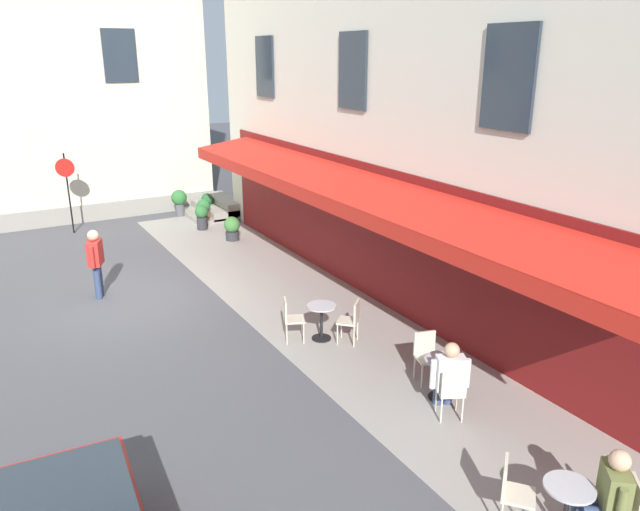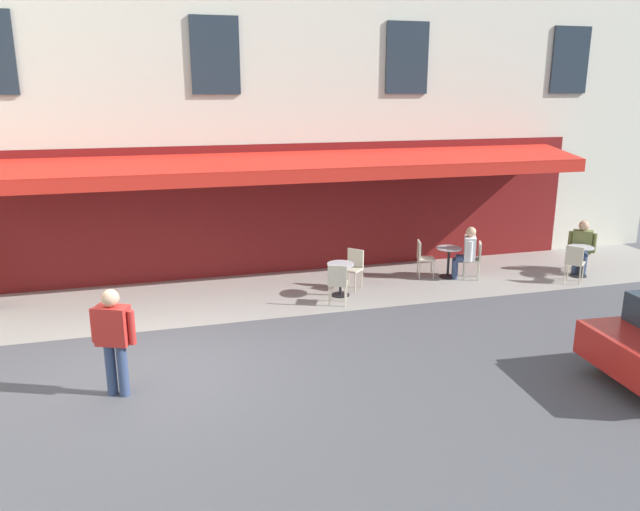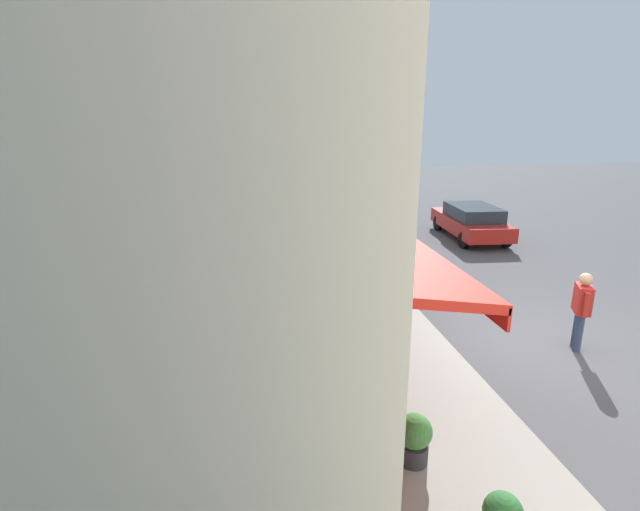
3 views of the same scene
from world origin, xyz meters
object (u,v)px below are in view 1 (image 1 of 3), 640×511
cafe_chair_cream_under_awning (352,318)px  potted_plant_mid_terrace (204,210)px  cafe_table_streetside (567,504)px  seated_patron_in_olive (607,494)px  cafe_chair_cream_back_row (452,389)px  no_parking_sign (67,179)px  cafe_chair_cream_by_window (624,507)px  potted_plant_by_steps (179,200)px  cafe_chair_cream_corner_right (290,316)px  cafe_table_near_entrance (321,317)px  cafe_table_mid_terrace (441,373)px  walking_pedestrian_in_red (96,259)px  potted_plant_entrance_left (208,203)px  seated_companion_in_white (449,375)px  cafe_chair_cream_corner_left (426,352)px  cafe_chair_cream_kerbside (512,488)px  potted_plant_under_sign (202,216)px  potted_plant_entrance_right (232,228)px

cafe_chair_cream_under_awning → potted_plant_mid_terrace: (10.34, -0.63, -0.12)m
cafe_table_streetside → seated_patron_in_olive: (-0.27, -0.32, 0.21)m
cafe_table_streetside → potted_plant_mid_terrace: bearing=-4.5°
cafe_chair_cream_back_row → no_parking_sign: (14.24, 3.43, 1.25)m
cafe_chair_cream_by_window → potted_plant_by_steps: size_ratio=0.96×
cafe_chair_cream_corner_right → cafe_chair_cream_back_row: bearing=-166.5°
cafe_chair_cream_corner_right → cafe_table_streetside: (-6.35, -0.40, -0.06)m
cafe_chair_cream_by_window → potted_plant_mid_terrace: size_ratio=1.12×
cafe_chair_cream_back_row → seated_patron_in_olive: (-2.85, 0.19, 0.15)m
cafe_table_near_entrance → no_parking_sign: 11.24m
cafe_table_mid_terrace → walking_pedestrian_in_red: bearing=28.3°
walking_pedestrian_in_red → potted_plant_entrance_left: walking_pedestrian_in_red is taller
walking_pedestrian_in_red → cafe_chair_cream_back_row: bearing=-155.0°
seated_companion_in_white → potted_plant_mid_terrace: (13.21, -0.65, -0.27)m
cafe_chair_cream_back_row → potted_plant_by_steps: potted_plant_by_steps is taller
potted_plant_by_steps → potted_plant_mid_terrace: 1.33m
cafe_table_streetside → seated_companion_in_white: size_ratio=0.58×
seated_patron_in_olive → cafe_chair_cream_corner_left: bearing=-9.1°
seated_companion_in_white → walking_pedestrian_in_red: size_ratio=0.77×
cafe_chair_cream_back_row → cafe_chair_cream_corner_left: (1.17, -0.46, 0.00)m
cafe_table_near_entrance → seated_companion_in_white: 3.36m
cafe_chair_cream_corner_left → cafe_chair_cream_kerbside: bearing=157.2°
cafe_chair_cream_by_window → no_parking_sign: no_parking_sign is taller
seated_companion_in_white → potted_plant_under_sign: (12.34, -0.26, -0.23)m
cafe_table_near_entrance → potted_plant_mid_terrace: (9.88, -1.07, -0.07)m
cafe_chair_cream_under_awning → potted_plant_by_steps: size_ratio=0.96×
cafe_chair_cream_by_window → potted_plant_under_sign: cafe_chair_cream_by_window is taller
cafe_chair_cream_under_awning → potted_plant_under_sign: cafe_chair_cream_under_awning is taller
cafe_chair_cream_under_awning → cafe_chair_cream_back_row: bearing=177.8°
cafe_table_streetside → potted_plant_by_steps: size_ratio=0.79×
cafe_table_streetside → seated_patron_in_olive: 0.47m
cafe_chair_cream_under_awning → cafe_table_streetside: 5.68m
potted_plant_entrance_right → cafe_chair_cream_back_row: bearing=176.0°
potted_plant_by_steps → cafe_chair_cream_back_row: bearing=178.9°
no_parking_sign → potted_plant_entrance_right: (-3.35, -4.19, -1.39)m
cafe_chair_cream_by_window → potted_plant_under_sign: 15.53m
cafe_table_mid_terrace → potted_plant_mid_terrace: size_ratio=0.92×
cafe_chair_cream_by_window → potted_plant_mid_terrace: (16.40, -0.77, -0.12)m
cafe_chair_cream_kerbside → no_parking_sign: bearing=8.7°
cafe_chair_cream_corner_right → cafe_chair_cream_by_window: bearing=-172.6°
potted_plant_under_sign → potted_plant_entrance_right: potted_plant_under_sign is taller
cafe_table_near_entrance → seated_companion_in_white: (-3.33, -0.42, 0.20)m
cafe_table_streetside → potted_plant_entrance_right: 13.53m
walking_pedestrian_in_red → no_parking_sign: size_ratio=0.65×
cafe_chair_cream_corner_left → cafe_chair_cream_kerbside: size_ratio=1.00×
cafe_chair_cream_kerbside → potted_plant_mid_terrace: 15.60m
cafe_table_streetside → cafe_chair_cream_by_window: size_ratio=0.82×
potted_plant_by_steps → potted_plant_entrance_right: bearing=-172.7°
cafe_table_mid_terrace → cafe_chair_cream_by_window: size_ratio=0.82×
cafe_table_near_entrance → potted_plant_entrance_right: size_ratio=1.00×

